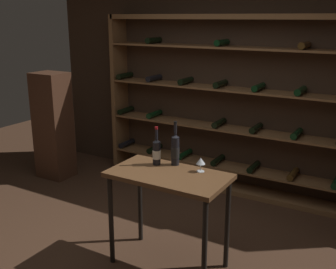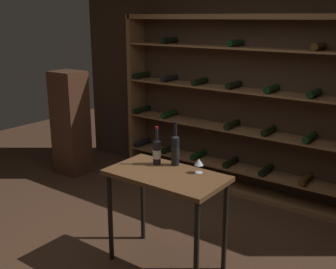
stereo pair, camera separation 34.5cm
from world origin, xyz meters
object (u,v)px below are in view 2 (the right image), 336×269
at_px(wine_rack, 232,108).
at_px(tasting_table, 166,186).
at_px(wine_bottle_red_label, 175,150).
at_px(display_cabinet, 70,123).
at_px(wine_glass_stemmed_right, 199,163).
at_px(wine_bottle_amber_reserve, 157,151).

bearing_deg(wine_rack, tasting_table, -79.13).
relative_size(tasting_table, wine_bottle_red_label, 2.54).
bearing_deg(display_cabinet, wine_rack, 20.35).
distance_m(wine_rack, wine_glass_stemmed_right, 1.77).
relative_size(display_cabinet, wine_bottle_red_label, 3.62).
xyz_separation_m(wine_rack, tasting_table, (0.35, -1.84, -0.31)).
xyz_separation_m(wine_bottle_red_label, wine_glass_stemmed_right, (0.27, -0.04, -0.05)).
bearing_deg(display_cabinet, wine_glass_stemmed_right, -18.53).
bearing_deg(wine_bottle_amber_reserve, display_cabinet, 157.51).
bearing_deg(wine_glass_stemmed_right, tasting_table, -141.18).
bearing_deg(wine_bottle_red_label, display_cabinet, 160.39).
relative_size(wine_bottle_amber_reserve, wine_bottle_red_label, 0.87).
bearing_deg(wine_rack, wine_glass_stemmed_right, -71.20).
distance_m(wine_rack, wine_bottle_amber_reserve, 1.71).
relative_size(wine_rack, wine_bottle_amber_reserve, 9.04).
xyz_separation_m(tasting_table, wine_bottle_red_label, (-0.06, 0.21, 0.26)).
relative_size(display_cabinet, wine_bottle_amber_reserve, 4.14).
relative_size(wine_rack, wine_bottle_red_label, 7.90).
bearing_deg(display_cabinet, wine_bottle_amber_reserve, -22.49).
bearing_deg(wine_bottle_red_label, wine_rack, 100.31).
height_order(wine_bottle_amber_reserve, wine_bottle_red_label, wine_bottle_red_label).
height_order(display_cabinet, wine_bottle_red_label, display_cabinet).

